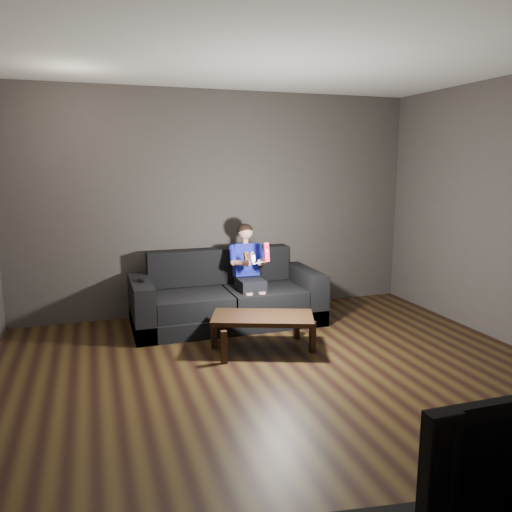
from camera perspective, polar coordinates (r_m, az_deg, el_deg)
name	(u,v)px	position (r m, az deg, el deg)	size (l,w,h in m)	color
floor	(298,393)	(4.21, 4.86, -15.33)	(5.00, 5.00, 0.00)	black
back_wall	(220,203)	(6.18, -4.11, 6.01)	(5.00, 0.04, 2.70)	#3E3A37
ceiling	(304,40)	(3.89, 5.53, 23.38)	(5.00, 5.00, 0.02)	silver
sofa	(227,300)	(5.81, -3.39, -5.09)	(2.15, 0.93, 0.83)	black
child	(248,265)	(5.72, -0.91, -0.99)	(0.42, 0.52, 1.04)	black
wii_remote_red	(266,252)	(5.33, 1.20, 0.45)	(0.05, 0.08, 0.21)	#CF1D44
nunchuk_white	(253,258)	(5.30, -0.36, -0.20)	(0.06, 0.08, 0.14)	white
wii_remote_black	(141,280)	(5.49, -13.02, -2.72)	(0.05, 0.15, 0.03)	black
coffee_table	(263,320)	(4.96, 0.77, -7.35)	(1.10, 0.81, 0.36)	black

